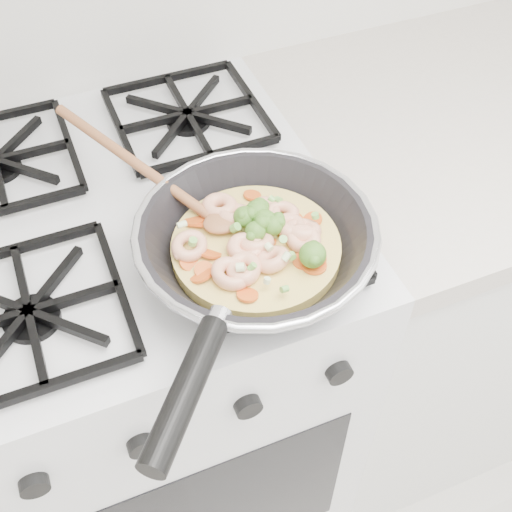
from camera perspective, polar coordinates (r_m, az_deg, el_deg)
name	(u,v)px	position (r m, az deg, el deg)	size (l,w,h in m)	color
stove	(157,372)	(1.29, -8.63, -9.93)	(0.60, 0.60, 0.92)	silver
counter_right	(501,257)	(1.57, 20.51, -0.05)	(1.00, 0.60, 0.90)	white
skillet	(254,243)	(0.81, -0.15, 1.13)	(0.37, 0.53, 0.10)	black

